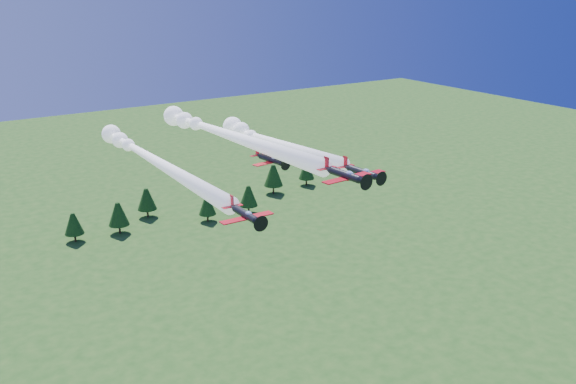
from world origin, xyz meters
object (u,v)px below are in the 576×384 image
plane_left (151,158)px  plane_right (270,141)px  plane_slot (271,159)px  plane_lead (224,133)px

plane_left → plane_right: size_ratio=1.42×
plane_right → plane_slot: 16.87m
plane_left → plane_slot: (10.29, -22.47, 3.39)m
plane_lead → plane_left: size_ratio=0.89×
plane_lead → plane_slot: 13.30m
plane_left → plane_right: 20.72m
plane_lead → plane_right: 10.14m
plane_lead → plane_left: plane_lead is taller
plane_lead → plane_right: (9.62, 1.22, -2.96)m
plane_lead → plane_right: size_ratio=1.27×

